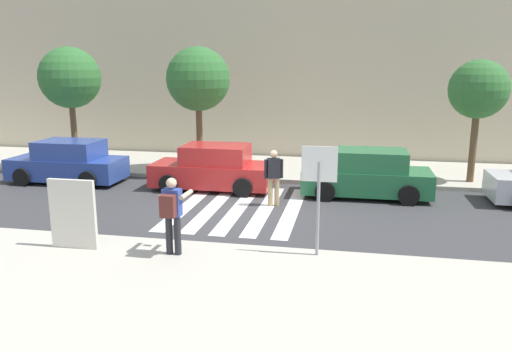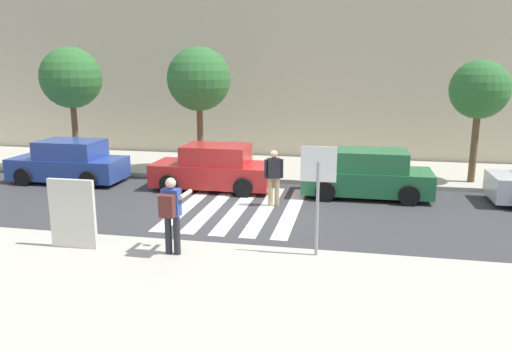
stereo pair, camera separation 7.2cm
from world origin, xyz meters
The scene contains 19 objects.
ground_plane centered at (0.00, 0.00, 0.00)m, with size 120.00×120.00×0.00m, color #38383A.
sidewalk_near centered at (0.00, -6.20, 0.07)m, with size 60.00×6.00×0.14m, color #B2AD9E.
sidewalk_far centered at (0.00, 6.00, 0.07)m, with size 60.00×4.80×0.14m, color #B2AD9E.
building_facade_far centered at (0.00, 10.40, 3.65)m, with size 56.00×4.00×7.29m, color beige.
crosswalk_stripe_0 centered at (-1.60, 0.20, 0.00)m, with size 0.44×5.20×0.01m, color silver.
crosswalk_stripe_1 centered at (-0.80, 0.20, 0.00)m, with size 0.44×5.20×0.01m, color silver.
crosswalk_stripe_2 centered at (0.00, 0.20, 0.00)m, with size 0.44×5.20×0.01m, color silver.
crosswalk_stripe_3 centered at (0.80, 0.20, 0.00)m, with size 0.44×5.20×0.01m, color silver.
crosswalk_stripe_4 centered at (1.60, 0.20, 0.00)m, with size 0.44×5.20×0.01m, color silver.
stop_sign centered at (2.61, -3.51, 1.89)m, with size 0.76×0.08×2.41m.
photographer_with_backpack centered at (-0.50, -4.10, 1.17)m, with size 0.61×0.86×1.72m.
pedestrian_crossing centered at (0.99, 0.62, 0.97)m, with size 0.56×0.35×1.72m.
parked_car_blue centered at (-6.88, 2.30, 0.73)m, with size 4.10×1.92×1.55m.
parked_car_red centered at (-1.39, 2.30, 0.73)m, with size 4.10×1.92×1.55m.
parked_car_green centered at (3.81, 2.30, 0.73)m, with size 4.10×1.92×1.55m.
street_tree_west centered at (-7.78, 4.36, 3.69)m, with size 2.40×2.40×4.78m.
street_tree_center centered at (-2.53, 4.45, 3.67)m, with size 2.41×2.41×4.76m.
street_tree_east centered at (7.47, 4.58, 3.36)m, with size 2.02×2.02×4.27m.
advertising_board centered at (-2.84, -4.13, 0.94)m, with size 1.10×0.11×1.60m.
Camera 2 is at (3.33, -13.90, 4.24)m, focal length 35.00 mm.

